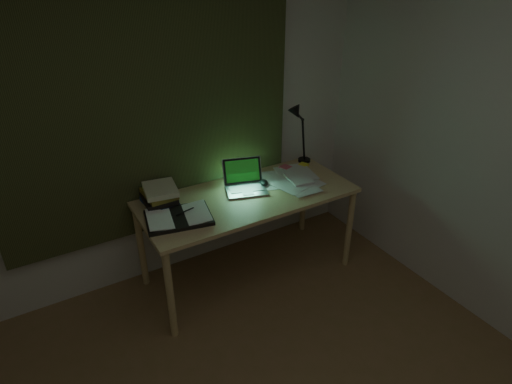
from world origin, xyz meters
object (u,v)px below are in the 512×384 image
at_px(loose_papers, 291,180).
at_px(desk, 248,236).
at_px(laptop, 246,179).
at_px(open_textbook, 179,217).
at_px(desk_lamp, 306,130).
at_px(book_stack, 160,195).

bearing_deg(loose_papers, desk, -176.33).
xyz_separation_m(desk, laptop, (0.02, 0.05, 0.48)).
distance_m(desk, open_textbook, 0.69).
distance_m(loose_papers, desk_lamp, 0.49).
distance_m(laptop, open_textbook, 0.61).
xyz_separation_m(open_textbook, loose_papers, (0.98, 0.08, -0.01)).
xyz_separation_m(open_textbook, book_stack, (-0.03, 0.26, 0.05)).
xyz_separation_m(laptop, desk_lamp, (0.71, 0.23, 0.18)).
xyz_separation_m(laptop, open_textbook, (-0.59, -0.11, -0.09)).
bearing_deg(open_textbook, book_stack, 108.07).
distance_m(laptop, loose_papers, 0.41).
bearing_deg(desk, open_textbook, -174.24).
bearing_deg(desk_lamp, laptop, -168.87).
distance_m(book_stack, desk_lamp, 1.35).
height_order(desk, open_textbook, open_textbook).
relative_size(desk, desk_lamp, 2.80).
relative_size(laptop, desk_lamp, 0.59).
relative_size(open_textbook, desk_lamp, 0.75).
bearing_deg(desk, loose_papers, 3.67).
xyz_separation_m(desk, open_textbook, (-0.57, -0.06, 0.39)).
relative_size(laptop, book_stack, 1.29).
bearing_deg(desk_lamp, open_textbook, -172.10).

